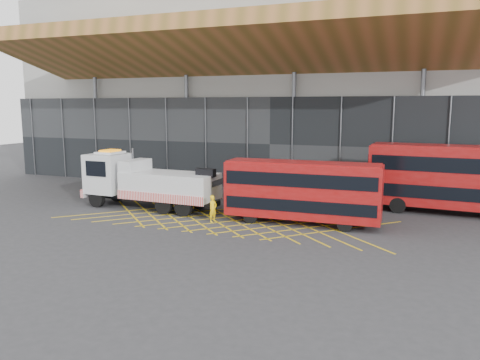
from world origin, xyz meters
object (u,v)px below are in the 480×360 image
at_px(recovery_truck, 146,182).
at_px(bus_second, 458,177).
at_px(worker, 213,209).
at_px(bus_towed, 302,190).

bearing_deg(recovery_truck, bus_second, 17.96).
bearing_deg(worker, bus_second, -44.42).
distance_m(recovery_truck, bus_second, 21.39).
height_order(recovery_truck, bus_towed, recovery_truck).
relative_size(recovery_truck, bus_towed, 1.24).
distance_m(bus_second, worker, 16.47).
relative_size(recovery_truck, worker, 7.04).
height_order(bus_towed, bus_second, bus_second).
relative_size(recovery_truck, bus_second, 1.03).
bearing_deg(recovery_truck, bus_towed, 0.02).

